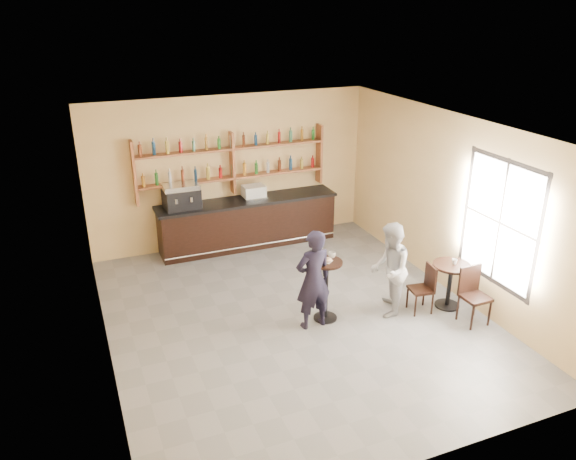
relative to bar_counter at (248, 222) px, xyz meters
name	(u,v)px	position (x,y,z in m)	size (l,w,h in m)	color
floor	(295,317)	(-0.23, -3.15, -0.52)	(7.00, 7.00, 0.00)	slate
ceiling	(296,129)	(-0.23, -3.15, 2.68)	(7.00, 7.00, 0.00)	white
wall_back	(231,171)	(-0.23, 0.35, 1.08)	(7.00, 7.00, 0.00)	#EAC485
wall_front	(426,347)	(-0.23, -6.65, 1.08)	(7.00, 7.00, 0.00)	#EAC485
wall_left	(97,260)	(-3.23, -3.15, 1.08)	(7.00, 7.00, 0.00)	#EAC485
wall_right	(452,205)	(2.77, -3.15, 1.08)	(7.00, 7.00, 0.00)	#EAC485
window_pane	(500,223)	(2.76, -4.35, 1.18)	(2.00, 2.00, 0.00)	white
window_frame	(500,223)	(2.75, -4.35, 1.18)	(0.04, 1.70, 2.10)	black
shelf_unit	(232,163)	(-0.23, 0.22, 1.29)	(4.00, 0.26, 1.40)	brown
liquor_bottles	(232,155)	(-0.23, 0.22, 1.46)	(3.68, 0.10, 1.00)	#8C5919
bar_counter	(248,222)	(0.00, 0.00, 0.00)	(3.87, 0.76, 1.05)	black
espresso_machine	(181,196)	(-1.39, 0.00, 0.78)	(0.71, 0.45, 0.50)	black
pastry_case	(254,192)	(0.14, 0.00, 0.67)	(0.48, 0.38, 0.29)	silver
pedestal_table	(326,290)	(0.22, -3.39, 0.01)	(0.51, 0.51, 1.06)	black
napkin	(327,261)	(0.22, -3.39, 0.54)	(0.15, 0.15, 0.00)	white
donut	(328,260)	(0.23, -3.40, 0.56)	(0.14, 0.14, 0.05)	#DA8A4F
cup_pedestal	(332,255)	(0.36, -3.29, 0.58)	(0.12, 0.12, 0.10)	white
man_main	(313,280)	(-0.07, -3.51, 0.32)	(0.62, 0.40, 1.69)	black
cafe_table	(449,285)	(2.37, -3.82, -0.12)	(0.64, 0.64, 0.81)	black
cup_cafe	(455,262)	(2.42, -3.82, 0.33)	(0.09, 0.09, 0.09)	white
chair_west	(421,289)	(1.82, -3.77, -0.10)	(0.36, 0.36, 0.84)	black
chair_south	(475,297)	(2.42, -4.42, -0.04)	(0.42, 0.42, 0.96)	black
patron_second	(390,270)	(1.28, -3.59, 0.28)	(0.79, 0.61, 1.62)	#AEADB3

